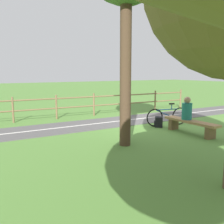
{
  "coord_description": "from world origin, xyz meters",
  "views": [
    {
      "loc": [
        -7.76,
        6.75,
        2.05
      ],
      "look_at": [
        -1.24,
        2.84,
        0.85
      ],
      "focal_mm": 41.38,
      "sensor_mm": 36.0,
      "label": 1
    }
  ],
  "objects": [
    {
      "name": "ground_plane",
      "position": [
        0.0,
        0.0,
        0.0
      ],
      "size": [
        80.0,
        80.0,
        0.0
      ],
      "primitive_type": "plane",
      "color": "#548438"
    },
    {
      "name": "path_centre_line",
      "position": [
        1.12,
        4.0,
        0.02
      ],
      "size": [
        0.51,
        32.0,
        0.0
      ],
      "primitive_type": "cube",
      "rotation": [
        0.0,
        0.0,
        -0.01
      ],
      "color": "silver",
      "rests_on": "paved_path"
    },
    {
      "name": "backpack",
      "position": [
        -0.59,
        0.42,
        0.19
      ],
      "size": [
        0.39,
        0.39,
        0.38
      ],
      "rotation": [
        0.0,
        0.0,
        5.65
      ],
      "color": "black",
      "rests_on": "ground_plane"
    },
    {
      "name": "fence_roadside",
      "position": [
        2.96,
        3.12,
        0.62
      ],
      "size": [
        0.77,
        14.28,
        1.05
      ],
      "rotation": [
        0.0,
        0.0,
        1.52
      ],
      "color": "brown",
      "rests_on": "ground_plane"
    },
    {
      "name": "person_seated",
      "position": [
        -1.75,
        0.21,
        0.79
      ],
      "size": [
        0.34,
        0.34,
        0.77
      ],
      "rotation": [
        0.0,
        0.0,
        0.02
      ],
      "color": "#1E6B66",
      "rests_on": "bench"
    },
    {
      "name": "paved_path",
      "position": [
        1.12,
        4.0,
        0.01
      ],
      "size": [
        2.4,
        36.02,
        0.02
      ],
      "primitive_type": "cube",
      "rotation": [
        0.0,
        0.0,
        -0.01
      ],
      "color": "#565454",
      "rests_on": "ground_plane"
    },
    {
      "name": "bench",
      "position": [
        -1.93,
        0.21,
        0.32
      ],
      "size": [
        2.07,
        0.42,
        0.45
      ],
      "rotation": [
        0.0,
        0.0,
        0.02
      ],
      "color": "#937047",
      "rests_on": "ground_plane"
    },
    {
      "name": "bicycle",
      "position": [
        -0.55,
        -0.05,
        0.36
      ],
      "size": [
        0.41,
        1.74,
        0.86
      ],
      "rotation": [
        0.0,
        0.0,
        1.36
      ],
      "color": "black",
      "rests_on": "ground_plane"
    }
  ]
}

